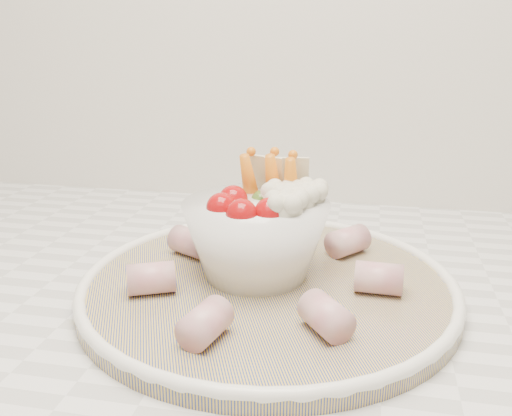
# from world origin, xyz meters

# --- Properties ---
(serving_platter) EXTENTS (0.49, 0.49, 0.02)m
(serving_platter) POSITION_xyz_m (0.00, 1.43, 0.93)
(serving_platter) COLOR navy
(serving_platter) RESTS_ON kitchen_counter
(veggie_bowl) EXTENTS (0.15, 0.15, 0.12)m
(veggie_bowl) POSITION_xyz_m (-0.01, 1.45, 0.98)
(veggie_bowl) COLOR white
(veggie_bowl) RESTS_ON serving_platter
(cured_meat_rolls) EXTENTS (0.26, 0.28, 0.03)m
(cured_meat_rolls) POSITION_xyz_m (0.00, 1.43, 0.95)
(cured_meat_rolls) COLOR #B85464
(cured_meat_rolls) RESTS_ON serving_platter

